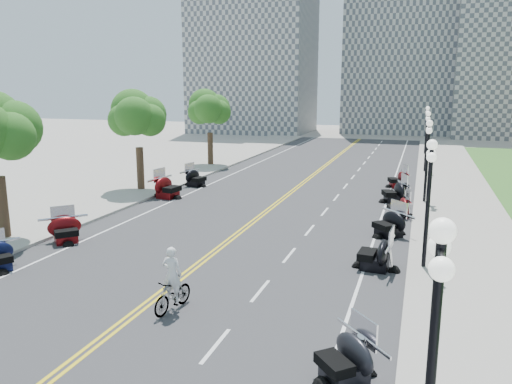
% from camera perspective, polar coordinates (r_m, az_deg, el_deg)
% --- Properties ---
extents(ground, '(160.00, 160.00, 0.00)m').
position_cam_1_polar(ground, '(18.93, -8.90, -9.92)').
color(ground, gray).
extents(road, '(16.00, 90.00, 0.01)m').
position_cam_1_polar(road, '(27.75, 0.57, -2.72)').
color(road, '#333335').
rests_on(road, ground).
extents(centerline_yellow_a, '(0.12, 90.00, 0.00)m').
position_cam_1_polar(centerline_yellow_a, '(27.78, 0.33, -2.69)').
color(centerline_yellow_a, yellow).
rests_on(centerline_yellow_a, road).
extents(centerline_yellow_b, '(0.12, 90.00, 0.00)m').
position_cam_1_polar(centerline_yellow_b, '(27.71, 0.80, -2.73)').
color(centerline_yellow_b, yellow).
rests_on(centerline_yellow_b, road).
extents(edge_line_north, '(0.12, 90.00, 0.00)m').
position_cam_1_polar(edge_line_north, '(26.56, 13.86, -3.72)').
color(edge_line_north, white).
rests_on(edge_line_north, road).
extents(edge_line_south, '(0.12, 90.00, 0.00)m').
position_cam_1_polar(edge_line_south, '(30.27, -11.05, -1.70)').
color(edge_line_south, white).
rests_on(edge_line_south, road).
extents(lane_dash_5, '(0.12, 2.00, 0.00)m').
position_cam_1_polar(lane_dash_5, '(14.40, -4.63, -17.09)').
color(lane_dash_5, white).
rests_on(lane_dash_5, road).
extents(lane_dash_6, '(0.12, 2.00, 0.00)m').
position_cam_1_polar(lane_dash_6, '(17.78, 0.50, -11.21)').
color(lane_dash_6, white).
rests_on(lane_dash_6, road).
extents(lane_dash_7, '(0.12, 2.00, 0.00)m').
position_cam_1_polar(lane_dash_7, '(21.37, 3.83, -7.21)').
color(lane_dash_7, white).
rests_on(lane_dash_7, road).
extents(lane_dash_8, '(0.12, 2.00, 0.00)m').
position_cam_1_polar(lane_dash_8, '(25.08, 6.15, -4.35)').
color(lane_dash_8, white).
rests_on(lane_dash_8, road).
extents(lane_dash_9, '(0.12, 2.00, 0.00)m').
position_cam_1_polar(lane_dash_9, '(28.87, 7.85, -2.24)').
color(lane_dash_9, white).
rests_on(lane_dash_9, road).
extents(lane_dash_10, '(0.12, 2.00, 0.00)m').
position_cam_1_polar(lane_dash_10, '(32.71, 9.16, -0.62)').
color(lane_dash_10, white).
rests_on(lane_dash_10, road).
extents(lane_dash_11, '(0.12, 2.00, 0.00)m').
position_cam_1_polar(lane_dash_11, '(36.59, 10.19, 0.66)').
color(lane_dash_11, white).
rests_on(lane_dash_11, road).
extents(lane_dash_12, '(0.12, 2.00, 0.00)m').
position_cam_1_polar(lane_dash_12, '(40.49, 11.02, 1.70)').
color(lane_dash_12, white).
rests_on(lane_dash_12, road).
extents(lane_dash_13, '(0.12, 2.00, 0.00)m').
position_cam_1_polar(lane_dash_13, '(44.41, 11.70, 2.55)').
color(lane_dash_13, white).
rests_on(lane_dash_13, road).
extents(lane_dash_14, '(0.12, 2.00, 0.00)m').
position_cam_1_polar(lane_dash_14, '(48.34, 12.28, 3.26)').
color(lane_dash_14, white).
rests_on(lane_dash_14, road).
extents(lane_dash_15, '(0.12, 2.00, 0.00)m').
position_cam_1_polar(lane_dash_15, '(52.28, 12.76, 3.87)').
color(lane_dash_15, white).
rests_on(lane_dash_15, road).
extents(lane_dash_16, '(0.12, 2.00, 0.00)m').
position_cam_1_polar(lane_dash_16, '(56.23, 13.18, 4.39)').
color(lane_dash_16, white).
rests_on(lane_dash_16, road).
extents(lane_dash_17, '(0.12, 2.00, 0.00)m').
position_cam_1_polar(lane_dash_17, '(60.18, 13.55, 4.84)').
color(lane_dash_17, white).
rests_on(lane_dash_17, road).
extents(lane_dash_18, '(0.12, 2.00, 0.00)m').
position_cam_1_polar(lane_dash_18, '(64.15, 13.87, 5.24)').
color(lane_dash_18, white).
rests_on(lane_dash_18, road).
extents(lane_dash_19, '(0.12, 2.00, 0.00)m').
position_cam_1_polar(lane_dash_19, '(68.11, 14.16, 5.59)').
color(lane_dash_19, white).
rests_on(lane_dash_19, road).
extents(sidewalk_north, '(5.00, 90.00, 0.15)m').
position_cam_1_polar(sidewalk_north, '(26.58, 22.72, -4.16)').
color(sidewalk_north, '#9E9991').
rests_on(sidewalk_north, ground).
extents(sidewalk_south, '(5.00, 90.00, 0.15)m').
position_cam_1_polar(sidewalk_south, '(32.43, -17.38, -1.01)').
color(sidewalk_south, '#9E9991').
rests_on(sidewalk_south, ground).
extents(distant_block_a, '(18.00, 14.00, 26.00)m').
position_cam_1_polar(distant_block_a, '(82.11, -0.27, 16.02)').
color(distant_block_a, gray).
rests_on(distant_block_a, ground).
extents(distant_block_b, '(16.00, 12.00, 30.00)m').
position_cam_1_polar(distant_block_b, '(84.06, 16.16, 16.84)').
color(distant_block_b, gray).
rests_on(distant_block_b, ground).
extents(street_lamp_1, '(0.50, 1.20, 4.90)m').
position_cam_1_polar(street_lamp_1, '(8.74, 19.40, -18.84)').
color(street_lamp_1, black).
rests_on(street_lamp_1, sidewalk_north).
extents(street_lamp_2, '(0.50, 1.20, 4.90)m').
position_cam_1_polar(street_lamp_2, '(20.05, 19.04, -1.42)').
color(street_lamp_2, black).
rests_on(street_lamp_2, sidewalk_north).
extents(street_lamp_3, '(0.50, 1.20, 4.90)m').
position_cam_1_polar(street_lamp_3, '(31.87, 18.94, 3.30)').
color(street_lamp_3, black).
rests_on(street_lamp_3, sidewalk_north).
extents(street_lamp_4, '(0.50, 1.20, 4.90)m').
position_cam_1_polar(street_lamp_4, '(43.79, 18.90, 5.45)').
color(street_lamp_4, black).
rests_on(street_lamp_4, sidewalk_north).
extents(street_lamp_5, '(0.50, 1.20, 4.90)m').
position_cam_1_polar(street_lamp_5, '(55.74, 18.88, 6.68)').
color(street_lamp_5, black).
rests_on(street_lamp_5, sidewalk_north).
extents(tree_3, '(4.80, 4.80, 9.20)m').
position_cam_1_polar(tree_3, '(34.80, -13.33, 7.84)').
color(tree_3, '#235619').
rests_on(tree_3, sidewalk_south).
extents(tree_4, '(4.80, 4.80, 9.20)m').
position_cam_1_polar(tree_4, '(45.44, -5.32, 8.96)').
color(tree_4, '#235619').
rests_on(tree_4, sidewalk_south).
extents(motorcycle_n_4, '(2.58, 2.58, 1.28)m').
position_cam_1_polar(motorcycle_n_4, '(12.80, 10.10, -18.01)').
color(motorcycle_n_4, black).
rests_on(motorcycle_n_4, road).
extents(motorcycle_n_6, '(2.13, 2.13, 1.39)m').
position_cam_1_polar(motorcycle_n_6, '(20.10, 13.49, -6.70)').
color(motorcycle_n_6, black).
rests_on(motorcycle_n_6, road).
extents(motorcycle_n_7, '(2.76, 2.76, 1.36)m').
position_cam_1_polar(motorcycle_n_7, '(24.60, 14.96, -3.40)').
color(motorcycle_n_7, black).
rests_on(motorcycle_n_7, road).
extents(motorcycle_n_8, '(2.13, 2.13, 1.24)m').
position_cam_1_polar(motorcycle_n_8, '(28.47, 15.98, -1.54)').
color(motorcycle_n_8, '#590A0C').
rests_on(motorcycle_n_8, road).
extents(motorcycle_n_9, '(2.65, 2.65, 1.45)m').
position_cam_1_polar(motorcycle_n_9, '(31.92, 15.53, 0.10)').
color(motorcycle_n_9, black).
rests_on(motorcycle_n_9, road).
extents(motorcycle_n_10, '(2.38, 2.38, 1.31)m').
position_cam_1_polar(motorcycle_n_10, '(36.90, 15.89, 1.51)').
color(motorcycle_n_10, '#590A0C').
rests_on(motorcycle_n_10, road).
extents(motorcycle_s_6, '(2.66, 2.66, 1.32)m').
position_cam_1_polar(motorcycle_s_6, '(24.46, -20.96, -3.93)').
color(motorcycle_s_6, '#590A0C').
rests_on(motorcycle_s_6, road).
extents(motorcycle_s_8, '(2.47, 2.47, 1.54)m').
position_cam_1_polar(motorcycle_s_8, '(32.55, -10.07, 0.65)').
color(motorcycle_s_8, '#590A0C').
rests_on(motorcycle_s_8, road).
extents(motorcycle_s_9, '(2.29, 2.29, 1.34)m').
position_cam_1_polar(motorcycle_s_9, '(36.21, -6.91, 1.71)').
color(motorcycle_s_9, black).
rests_on(motorcycle_s_9, road).
extents(bicycle, '(0.84, 1.87, 1.08)m').
position_cam_1_polar(bicycle, '(16.35, -9.49, -11.49)').
color(bicycle, '#A51414').
rests_on(bicycle, road).
extents(cyclist_rider, '(0.65, 0.43, 1.78)m').
position_cam_1_polar(cyclist_rider, '(15.84, -9.66, -6.72)').
color(cyclist_rider, white).
rests_on(cyclist_rider, bicycle).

